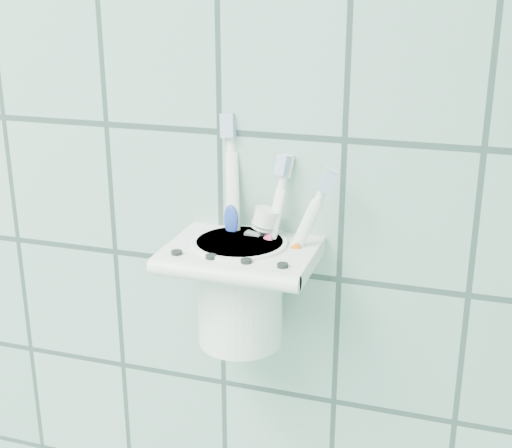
% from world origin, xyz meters
% --- Properties ---
extents(holder_bracket, '(0.14, 0.11, 0.04)m').
position_xyz_m(holder_bracket, '(0.66, 1.15, 1.28)').
color(holder_bracket, white).
rests_on(holder_bracket, wall_back).
extents(cup, '(0.09, 0.09, 0.11)m').
position_xyz_m(cup, '(0.65, 1.16, 1.25)').
color(cup, white).
rests_on(cup, holder_bracket).
extents(toothbrush_pink, '(0.03, 0.05, 0.21)m').
position_xyz_m(toothbrush_pink, '(0.65, 1.16, 1.31)').
color(toothbrush_pink, white).
rests_on(toothbrush_pink, cup).
extents(toothbrush_blue, '(0.03, 0.06, 0.18)m').
position_xyz_m(toothbrush_blue, '(0.67, 1.14, 1.29)').
color(toothbrush_blue, white).
rests_on(toothbrush_blue, cup).
extents(toothbrush_orange, '(0.07, 0.03, 0.18)m').
position_xyz_m(toothbrush_orange, '(0.67, 1.16, 1.29)').
color(toothbrush_orange, white).
rests_on(toothbrush_orange, cup).
extents(toothpaste_tube, '(0.05, 0.03, 0.13)m').
position_xyz_m(toothpaste_tube, '(0.65, 1.17, 1.27)').
color(toothpaste_tube, silver).
rests_on(toothpaste_tube, cup).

